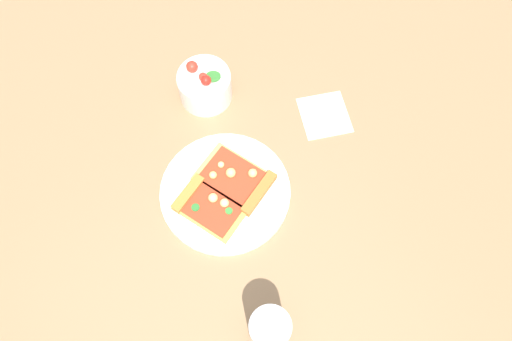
{
  "coord_description": "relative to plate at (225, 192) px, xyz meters",
  "views": [
    {
      "loc": [
        -0.11,
        -0.34,
        0.9
      ],
      "look_at": [
        0.09,
        0.02,
        0.03
      ],
      "focal_mm": 33.72,
      "sensor_mm": 36.0,
      "label": 1
    }
  ],
  "objects": [
    {
      "name": "ground_plane",
      "position": [
        -0.02,
        -0.01,
        -0.01
      ],
      "size": [
        2.4,
        2.4,
        0.0
      ],
      "primitive_type": "plane",
      "color": "#93704C",
      "rests_on": "ground"
    },
    {
      "name": "salad_bowl",
      "position": [
        0.07,
        0.23,
        0.03
      ],
      "size": [
        0.11,
        0.11,
        0.09
      ],
      "color": "white",
      "rests_on": "ground_plane"
    },
    {
      "name": "plate",
      "position": [
        0.0,
        0.0,
        0.0
      ],
      "size": [
        0.26,
        0.26,
        0.01
      ],
      "primitive_type": "cylinder",
      "color": "white",
      "rests_on": "ground_plane"
    },
    {
      "name": "paper_napkin",
      "position": [
        0.27,
        0.06,
        -0.01
      ],
      "size": [
        0.13,
        0.13,
        0.0
      ],
      "primitive_type": "cube",
      "rotation": [
        0.0,
        0.0,
        -0.3
      ],
      "color": "silver",
      "rests_on": "ground_plane"
    },
    {
      "name": "soda_glass",
      "position": [
        -0.06,
        -0.28,
        0.05
      ],
      "size": [
        0.07,
        0.07,
        0.12
      ],
      "color": "silver",
      "rests_on": "ground_plane"
    },
    {
      "name": "pizza_slice_near",
      "position": [
        0.03,
        0.0,
        0.01
      ],
      "size": [
        0.15,
        0.17,
        0.03
      ],
      "color": "#E5B256",
      "rests_on": "plate"
    },
    {
      "name": "pizza_slice_far",
      "position": [
        -0.05,
        -0.01,
        0.01
      ],
      "size": [
        0.13,
        0.15,
        0.03
      ],
      "color": "gold",
      "rests_on": "plate"
    }
  ]
}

